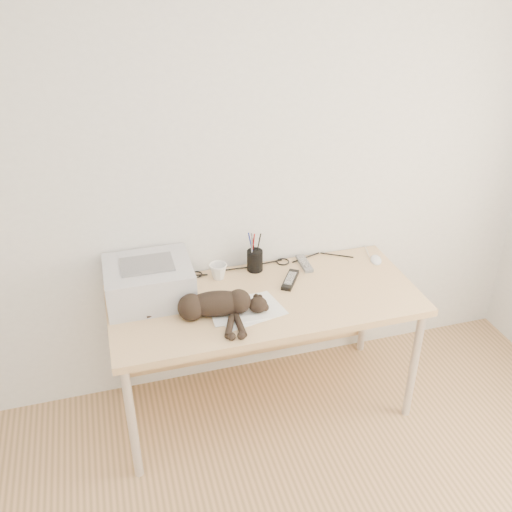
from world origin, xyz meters
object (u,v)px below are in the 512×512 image
object	(u,v)px
printer	(149,281)
mouse	(376,258)
cat	(213,306)
desk	(260,309)
mug	(218,271)
pen_cup	(255,260)

from	to	relation	value
printer	mouse	size ratio (longest dim) A/B	3.97
cat	mouse	size ratio (longest dim) A/B	5.39
printer	desk	bearing A→B (deg)	-7.34
printer	mug	size ratio (longest dim) A/B	4.57
desk	pen_cup	xyz separation A→B (m)	(0.02, 0.19, 0.20)
desk	cat	world-z (taller)	cat
printer	pen_cup	world-z (taller)	pen_cup
desk	mouse	distance (m)	0.74
printer	mouse	distance (m)	1.29
cat	mouse	xyz separation A→B (m)	(1.01, 0.27, -0.04)
desk	mouse	bearing A→B (deg)	7.48
pen_cup	mug	bearing A→B (deg)	-171.80
desk	mouse	world-z (taller)	mouse
printer	mug	bearing A→B (deg)	12.92
pen_cup	mouse	world-z (taller)	pen_cup
mug	mouse	world-z (taller)	mug
cat	printer	bearing A→B (deg)	147.91
mouse	mug	bearing A→B (deg)	-165.21
mug	printer	bearing A→B (deg)	-167.08
printer	mug	world-z (taller)	printer
desk	printer	xyz separation A→B (m)	(-0.57, 0.07, 0.23)
desk	cat	distance (m)	0.39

